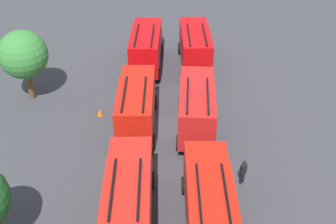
{
  "coord_description": "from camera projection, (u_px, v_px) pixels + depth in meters",
  "views": [
    {
      "loc": [
        -24.92,
        -0.56,
        19.68
      ],
      "look_at": [
        0.0,
        0.0,
        1.4
      ],
      "focal_mm": 44.86,
      "sensor_mm": 36.0,
      "label": 1
    }
  ],
  "objects": [
    {
      "name": "ground_plane",
      "position": [
        168.0,
        127.0,
        31.74
      ],
      "size": [
        54.6,
        54.6,
        0.0
      ],
      "primitive_type": "plane",
      "color": "#38383D"
    },
    {
      "name": "fire_truck_0",
      "position": [
        209.0,
        200.0,
        23.03
      ],
      "size": [
        7.27,
        2.92,
        3.88
      ],
      "rotation": [
        0.0,
        0.0,
        0.03
      ],
      "color": "red",
      "rests_on": "ground"
    },
    {
      "name": "fire_truck_1",
      "position": [
        197.0,
        106.0,
        30.21
      ],
      "size": [
        7.27,
        2.94,
        3.88
      ],
      "rotation": [
        0.0,
        0.0,
        -0.03
      ],
      "color": "red",
      "rests_on": "ground"
    },
    {
      "name": "fire_truck_2",
      "position": [
        195.0,
        46.0,
        37.76
      ],
      "size": [
        7.31,
        3.03,
        3.88
      ],
      "rotation": [
        0.0,
        0.0,
        0.05
      ],
      "color": "red",
      "rests_on": "ground"
    },
    {
      "name": "fire_truck_3",
      "position": [
        129.0,
        195.0,
        23.35
      ],
      "size": [
        7.29,
        2.99,
        3.88
      ],
      "rotation": [
        0.0,
        0.0,
        0.04
      ],
      "color": "red",
      "rests_on": "ground"
    },
    {
      "name": "fire_truck_4",
      "position": [
        136.0,
        104.0,
        30.38
      ],
      "size": [
        7.25,
        2.87,
        3.88
      ],
      "rotation": [
        0.0,
        0.0,
        0.02
      ],
      "color": "red",
      "rests_on": "ground"
    },
    {
      "name": "fire_truck_5",
      "position": [
        146.0,
        47.0,
        37.66
      ],
      "size": [
        7.22,
        2.8,
        3.88
      ],
      "rotation": [
        0.0,
        0.0,
        -0.01
      ],
      "color": "red",
      "rests_on": "ground"
    },
    {
      "name": "firefighter_0",
      "position": [
        243.0,
        171.0,
        26.47
      ],
      "size": [
        0.45,
        0.48,
        1.78
      ],
      "rotation": [
        0.0,
        0.0,
        3.82
      ],
      "color": "black",
      "rests_on": "ground"
    },
    {
      "name": "firefighter_1",
      "position": [
        160.0,
        34.0,
        42.6
      ],
      "size": [
        0.41,
        0.48,
        1.65
      ],
      "rotation": [
        0.0,
        0.0,
        0.51
      ],
      "color": "black",
      "rests_on": "ground"
    },
    {
      "name": "tree_2",
      "position": [
        23.0,
        55.0,
        32.56
      ],
      "size": [
        3.84,
        3.84,
        5.96
      ],
      "color": "brown",
      "rests_on": "ground"
    },
    {
      "name": "traffic_cone_0",
      "position": [
        100.0,
        112.0,
        32.74
      ],
      "size": [
        0.45,
        0.45,
        0.64
      ],
      "primitive_type": "cone",
      "color": "#F2600C",
      "rests_on": "ground"
    }
  ]
}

